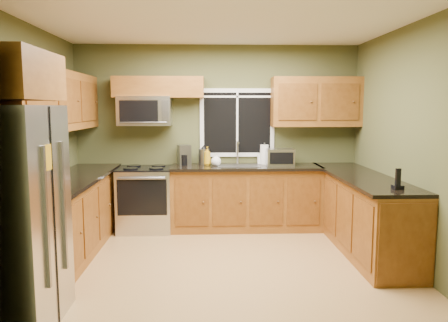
{
  "coord_description": "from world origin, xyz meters",
  "views": [
    {
      "loc": [
        -0.14,
        -4.78,
        1.78
      ],
      "look_at": [
        0.05,
        0.35,
        1.15
      ],
      "focal_mm": 35.0,
      "sensor_mm": 36.0,
      "label": 1
    }
  ],
  "objects": [
    {
      "name": "floor",
      "position": [
        0.0,
        0.0,
        0.0
      ],
      "size": [
        4.2,
        4.2,
        0.0
      ],
      "primitive_type": "plane",
      "color": "#AA804A",
      "rests_on": "ground"
    },
    {
      "name": "ceiling",
      "position": [
        0.0,
        0.0,
        2.7
      ],
      "size": [
        4.2,
        4.2,
        0.0
      ],
      "primitive_type": "plane",
      "rotation": [
        3.14,
        0.0,
        0.0
      ],
      "color": "white",
      "rests_on": "back_wall"
    },
    {
      "name": "back_wall",
      "position": [
        0.0,
        1.8,
        1.35
      ],
      "size": [
        4.2,
        0.0,
        4.2
      ],
      "primitive_type": "plane",
      "rotation": [
        1.57,
        0.0,
        0.0
      ],
      "color": "#474B29",
      "rests_on": "ground"
    },
    {
      "name": "front_wall",
      "position": [
        0.0,
        -1.8,
        1.35
      ],
      "size": [
        4.2,
        0.0,
        4.2
      ],
      "primitive_type": "plane",
      "rotation": [
        -1.57,
        0.0,
        0.0
      ],
      "color": "#474B29",
      "rests_on": "ground"
    },
    {
      "name": "left_wall",
      "position": [
        -2.1,
        0.0,
        1.35
      ],
      "size": [
        0.0,
        3.6,
        3.6
      ],
      "primitive_type": "plane",
      "rotation": [
        1.57,
        0.0,
        1.57
      ],
      "color": "#474B29",
      "rests_on": "ground"
    },
    {
      "name": "right_wall",
      "position": [
        2.1,
        0.0,
        1.35
      ],
      "size": [
        0.0,
        3.6,
        3.6
      ],
      "primitive_type": "plane",
      "rotation": [
        1.57,
        0.0,
        -1.57
      ],
      "color": "#474B29",
      "rests_on": "ground"
    },
    {
      "name": "window",
      "position": [
        0.3,
        1.78,
        1.55
      ],
      "size": [
        1.12,
        0.03,
        1.02
      ],
      "color": "white",
      "rests_on": "back_wall"
    },
    {
      "name": "base_cabinets_left",
      "position": [
        -1.8,
        0.48,
        0.45
      ],
      "size": [
        0.6,
        2.65,
        0.9
      ],
      "primitive_type": "cube",
      "color": "brown",
      "rests_on": "ground"
    },
    {
      "name": "countertop_left",
      "position": [
        -1.78,
        0.48,
        0.92
      ],
      "size": [
        0.65,
        2.65,
        0.04
      ],
      "primitive_type": "cube",
      "color": "black",
      "rests_on": "base_cabinets_left"
    },
    {
      "name": "base_cabinets_back",
      "position": [
        0.42,
        1.5,
        0.45
      ],
      "size": [
        2.17,
        0.6,
        0.9
      ],
      "primitive_type": "cube",
      "color": "brown",
      "rests_on": "ground"
    },
    {
      "name": "countertop_back",
      "position": [
        0.42,
        1.48,
        0.92
      ],
      "size": [
        2.17,
        0.65,
        0.04
      ],
      "primitive_type": "cube",
      "color": "black",
      "rests_on": "base_cabinets_back"
    },
    {
      "name": "base_cabinets_peninsula",
      "position": [
        1.8,
        0.54,
        0.45
      ],
      "size": [
        0.6,
        2.52,
        0.9
      ],
      "color": "brown",
      "rests_on": "ground"
    },
    {
      "name": "countertop_peninsula",
      "position": [
        1.78,
        0.55,
        0.92
      ],
      "size": [
        0.65,
        2.5,
        0.04
      ],
      "primitive_type": "cube",
      "color": "black",
      "rests_on": "base_cabinets_peninsula"
    },
    {
      "name": "upper_cabinets_left",
      "position": [
        -1.94,
        0.48,
        1.86
      ],
      "size": [
        0.33,
        2.65,
        0.72
      ],
      "primitive_type": "cube",
      "color": "brown",
      "rests_on": "left_wall"
    },
    {
      "name": "upper_cabinets_back_left",
      "position": [
        -0.85,
        1.64,
        2.07
      ],
      "size": [
        1.3,
        0.33,
        0.3
      ],
      "primitive_type": "cube",
      "color": "brown",
      "rests_on": "back_wall"
    },
    {
      "name": "upper_cabinets_back_right",
      "position": [
        1.45,
        1.64,
        1.86
      ],
      "size": [
        1.3,
        0.33,
        0.72
      ],
      "primitive_type": "cube",
      "color": "brown",
      "rests_on": "back_wall"
    },
    {
      "name": "upper_cabinet_over_fridge",
      "position": [
        -1.74,
        -1.3,
        2.03
      ],
      "size": [
        0.72,
        0.9,
        0.38
      ],
      "primitive_type": "cube",
      "color": "brown",
      "rests_on": "left_wall"
    },
    {
      "name": "refrigerator",
      "position": [
        -1.74,
        -1.3,
        0.9
      ],
      "size": [
        0.74,
        0.9,
        1.8
      ],
      "color": "#B7B7BC",
      "rests_on": "ground"
    },
    {
      "name": "range",
      "position": [
        -1.05,
        1.47,
        0.47
      ],
      "size": [
        0.76,
        0.69,
        0.94
      ],
      "color": "#B7B7BC",
      "rests_on": "ground"
    },
    {
      "name": "microwave",
      "position": [
        -1.05,
        1.61,
        1.73
      ],
      "size": [
        0.76,
        0.41,
        0.42
      ],
      "color": "#B7B7BC",
      "rests_on": "back_wall"
    },
    {
      "name": "sink",
      "position": [
        0.3,
        1.49,
        0.95
      ],
      "size": [
        0.6,
        0.42,
        0.36
      ],
      "color": "slate",
      "rests_on": "countertop_back"
    },
    {
      "name": "toaster_oven",
      "position": [
        0.9,
        1.48,
        1.06
      ],
      "size": [
        0.4,
        0.31,
        0.25
      ],
      "color": "#B7B7BC",
      "rests_on": "countertop_back"
    },
    {
      "name": "coffee_maker",
      "position": [
        -0.49,
        1.64,
        1.07
      ],
      "size": [
        0.22,
        0.26,
        0.29
      ],
      "color": "slate",
      "rests_on": "countertop_back"
    },
    {
      "name": "kettle",
      "position": [
        -0.2,
        1.65,
        1.07
      ],
      "size": [
        0.18,
        0.18,
        0.29
      ],
      "color": "#B7B7BC",
      "rests_on": "countertop_back"
    },
    {
      "name": "paper_towel_roll",
      "position": [
        0.7,
        1.65,
        1.08
      ],
      "size": [
        0.15,
        0.15,
        0.32
      ],
      "color": "white",
      "rests_on": "countertop_back"
    },
    {
      "name": "soap_bottle_a",
      "position": [
        -0.15,
        1.56,
        1.08
      ],
      "size": [
        0.13,
        0.13,
        0.27
      ],
      "primitive_type": "imported",
      "rotation": [
        0.0,
        0.0,
        -0.25
      ],
      "color": "#C38E12",
      "rests_on": "countertop_back"
    },
    {
      "name": "soap_bottle_b",
      "position": [
        0.65,
        1.7,
        1.04
      ],
      "size": [
        0.1,
        0.1,
        0.2
      ],
      "primitive_type": "imported",
      "rotation": [
        0.0,
        0.0,
        0.09
      ],
      "color": "white",
      "rests_on": "countertop_back"
    },
    {
      "name": "soap_bottle_c",
      "position": [
        -0.02,
        1.5,
        1.03
      ],
      "size": [
        0.19,
        0.19,
        0.19
      ],
      "primitive_type": "imported",
      "rotation": [
        0.0,
        0.0,
        0.37
      ],
      "color": "white",
      "rests_on": "countertop_back"
    },
    {
      "name": "cordless_phone",
      "position": [
        1.82,
        -0.4,
        1.01
      ],
      "size": [
        0.11,
        0.11,
        0.22
      ],
      "color": "black",
      "rests_on": "countertop_peninsula"
    }
  ]
}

